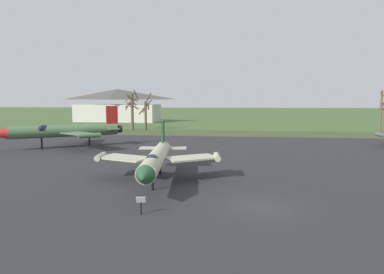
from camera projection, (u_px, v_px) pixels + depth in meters
name	position (u px, v px, depth m)	size (l,w,h in m)	color
ground_plane	(259.00, 208.00, 19.86)	(600.00, 600.00, 0.00)	#425B2D
asphalt_apron	(248.00, 162.00, 34.49)	(86.04, 49.44, 0.05)	#28282B
grass_verge_strip	(241.00, 134.00, 64.80)	(146.04, 12.00, 0.06)	#3C4728
jet_fighter_front_left	(156.00, 158.00, 25.70)	(10.27, 13.50, 4.58)	#B7B293
info_placard_front_left	(141.00, 204.00, 18.42)	(0.56, 0.30, 1.08)	black
jet_fighter_front_right	(63.00, 131.00, 44.89)	(14.95, 13.34, 5.65)	#4C6B47
bare_tree_far_left	(132.00, 112.00, 75.83)	(3.65, 3.68, 7.98)	brown
bare_tree_left_of_center	(132.00, 109.00, 72.74)	(3.37, 3.43, 8.85)	brown
bare_tree_center	(146.00, 112.00, 72.27)	(3.02, 2.22, 8.15)	brown
bare_tree_right_of_center	(381.00, 110.00, 68.73)	(1.98, 2.65, 8.53)	brown
visitor_building	(118.00, 106.00, 102.93)	(26.63, 11.63, 10.03)	beige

